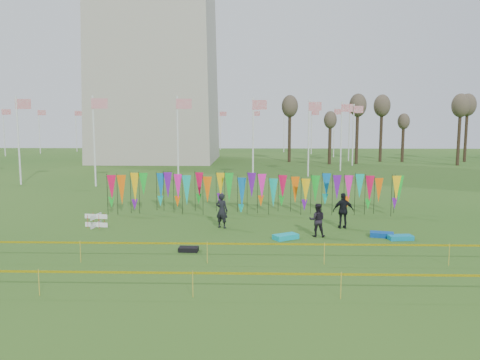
{
  "coord_description": "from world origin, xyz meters",
  "views": [
    {
      "loc": [
        0.03,
        -20.86,
        5.73
      ],
      "look_at": [
        -0.74,
        6.0,
        2.37
      ],
      "focal_mm": 35.0,
      "sensor_mm": 36.0,
      "label": 1
    }
  ],
  "objects_px": {
    "kite_bag_turquoise": "(286,237)",
    "kite_bag_blue": "(382,235)",
    "person_right": "(343,211)",
    "person_left": "(222,211)",
    "kite_bag_teal": "(400,237)",
    "box_kite": "(96,221)",
    "kite_bag_black": "(189,249)",
    "person_mid": "(317,220)"
  },
  "relations": [
    {
      "from": "kite_bag_turquoise",
      "to": "kite_bag_blue",
      "type": "distance_m",
      "value": 4.87
    },
    {
      "from": "person_mid",
      "to": "kite_bag_turquoise",
      "type": "relative_size",
      "value": 1.39
    },
    {
      "from": "kite_bag_blue",
      "to": "kite_bag_black",
      "type": "distance_m",
      "value": 9.75
    },
    {
      "from": "kite_bag_blue",
      "to": "person_mid",
      "type": "bearing_deg",
      "value": 179.97
    },
    {
      "from": "person_mid",
      "to": "kite_bag_blue",
      "type": "xyz_separation_m",
      "value": [
        3.23,
        -0.0,
        -0.72
      ]
    },
    {
      "from": "kite_bag_blue",
      "to": "person_right",
      "type": "bearing_deg",
      "value": 130.15
    },
    {
      "from": "box_kite",
      "to": "person_mid",
      "type": "bearing_deg",
      "value": -8.42
    },
    {
      "from": "kite_bag_teal",
      "to": "kite_bag_turquoise",
      "type": "bearing_deg",
      "value": -179.6
    },
    {
      "from": "person_right",
      "to": "kite_bag_blue",
      "type": "xyz_separation_m",
      "value": [
        1.58,
        -1.87,
        -0.85
      ]
    },
    {
      "from": "person_mid",
      "to": "kite_bag_turquoise",
      "type": "height_order",
      "value": "person_mid"
    },
    {
      "from": "kite_bag_blue",
      "to": "box_kite",
      "type": "bearing_deg",
      "value": 173.37
    },
    {
      "from": "person_left",
      "to": "person_right",
      "type": "height_order",
      "value": "person_right"
    },
    {
      "from": "person_mid",
      "to": "kite_bag_black",
      "type": "height_order",
      "value": "person_mid"
    },
    {
      "from": "person_mid",
      "to": "kite_bag_blue",
      "type": "relative_size",
      "value": 1.49
    },
    {
      "from": "person_right",
      "to": "kite_bag_turquoise",
      "type": "height_order",
      "value": "person_right"
    },
    {
      "from": "kite_bag_teal",
      "to": "kite_bag_black",
      "type": "bearing_deg",
      "value": -166.83
    },
    {
      "from": "person_left",
      "to": "kite_bag_black",
      "type": "height_order",
      "value": "person_left"
    },
    {
      "from": "kite_bag_blue",
      "to": "kite_bag_turquoise",
      "type": "bearing_deg",
      "value": -173.23
    },
    {
      "from": "box_kite",
      "to": "kite_bag_teal",
      "type": "distance_m",
      "value": 15.93
    },
    {
      "from": "kite_bag_blue",
      "to": "kite_bag_teal",
      "type": "xyz_separation_m",
      "value": [
        0.76,
        -0.54,
        -0.01
      ]
    },
    {
      "from": "kite_bag_black",
      "to": "kite_bag_blue",
      "type": "bearing_deg",
      "value": 17.26
    },
    {
      "from": "kite_bag_turquoise",
      "to": "kite_bag_teal",
      "type": "height_order",
      "value": "kite_bag_turquoise"
    },
    {
      "from": "box_kite",
      "to": "person_left",
      "type": "bearing_deg",
      "value": 0.18
    },
    {
      "from": "person_left",
      "to": "kite_bag_turquoise",
      "type": "distance_m",
      "value": 4.13
    },
    {
      "from": "box_kite",
      "to": "person_right",
      "type": "relative_size",
      "value": 0.38
    },
    {
      "from": "person_mid",
      "to": "kite_bag_turquoise",
      "type": "distance_m",
      "value": 1.85
    },
    {
      "from": "kite_bag_black",
      "to": "person_mid",
      "type": "bearing_deg",
      "value": 25.47
    },
    {
      "from": "kite_bag_blue",
      "to": "kite_bag_teal",
      "type": "relative_size",
      "value": 0.97
    },
    {
      "from": "person_right",
      "to": "kite_bag_black",
      "type": "bearing_deg",
      "value": 27.21
    },
    {
      "from": "person_right",
      "to": "person_left",
      "type": "bearing_deg",
      "value": -3.52
    },
    {
      "from": "person_mid",
      "to": "kite_bag_teal",
      "type": "height_order",
      "value": "person_mid"
    },
    {
      "from": "kite_bag_blue",
      "to": "kite_bag_teal",
      "type": "bearing_deg",
      "value": -35.24
    },
    {
      "from": "box_kite",
      "to": "person_right",
      "type": "bearing_deg",
      "value": 0.55
    },
    {
      "from": "box_kite",
      "to": "person_mid",
      "type": "relative_size",
      "value": 0.44
    },
    {
      "from": "person_left",
      "to": "person_mid",
      "type": "distance_m",
      "value": 5.21
    },
    {
      "from": "box_kite",
      "to": "person_left",
      "type": "xyz_separation_m",
      "value": [
        6.88,
        0.02,
        0.58
      ]
    },
    {
      "from": "box_kite",
      "to": "kite_bag_blue",
      "type": "xyz_separation_m",
      "value": [
        15.01,
        -1.75,
        -0.25
      ]
    },
    {
      "from": "person_left",
      "to": "kite_bag_black",
      "type": "distance_m",
      "value": 4.88
    },
    {
      "from": "person_mid",
      "to": "person_right",
      "type": "relative_size",
      "value": 0.87
    },
    {
      "from": "box_kite",
      "to": "kite_bag_black",
      "type": "relative_size",
      "value": 0.86
    },
    {
      "from": "kite_bag_teal",
      "to": "person_left",
      "type": "bearing_deg",
      "value": 165.48
    },
    {
      "from": "box_kite",
      "to": "kite_bag_black",
      "type": "xyz_separation_m",
      "value": [
        5.7,
        -4.64,
        -0.27
      ]
    }
  ]
}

